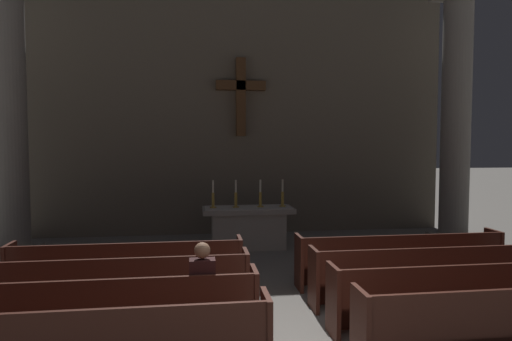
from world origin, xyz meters
TOP-DOWN VIEW (x-y plane):
  - pew_left_row_2 at (-2.37, 0.92)m, footprint 3.75×0.50m
  - pew_left_row_3 at (-2.37, 1.88)m, footprint 3.75×0.50m
  - pew_left_row_4 at (-2.37, 2.84)m, footprint 3.75×0.50m
  - pew_right_row_2 at (2.37, 0.92)m, footprint 3.75×0.50m
  - pew_right_row_3 at (2.37, 1.88)m, footprint 3.75×0.50m
  - pew_right_row_4 at (2.37, 2.84)m, footprint 3.75×0.50m
  - column_left_second at (-5.38, 6.01)m, footprint 1.08×1.08m
  - column_right_second at (5.38, 6.01)m, footprint 1.08×1.08m
  - altar at (0.00, 6.02)m, footprint 2.20×0.90m
  - candlestick_outer_left at (-0.85, 6.02)m, footprint 0.16×0.16m
  - candlestick_inner_left at (-0.30, 6.02)m, footprint 0.16×0.16m
  - candlestick_inner_right at (0.30, 6.02)m, footprint 0.16×0.16m
  - candlestick_outer_right at (0.85, 6.02)m, footprint 0.16×0.16m
  - apse_with_cross at (0.00, 8.02)m, footprint 11.91×0.51m
  - lone_worshipper at (-1.18, 0.96)m, footprint 0.32×0.43m

SIDE VIEW (x-z plane):
  - pew_left_row_2 at x=-2.37m, z-range 0.00..0.95m
  - pew_left_row_3 at x=-2.37m, z-range 0.00..0.95m
  - pew_left_row_4 at x=-2.37m, z-range 0.00..0.95m
  - pew_right_row_2 at x=2.37m, z-range 0.00..0.95m
  - pew_right_row_3 at x=2.37m, z-range 0.00..0.95m
  - pew_right_row_4 at x=2.37m, z-range 0.00..0.95m
  - altar at x=0.00m, z-range 0.03..1.04m
  - lone_worshipper at x=-1.18m, z-range 0.03..1.35m
  - candlestick_outer_left at x=-0.85m, z-range 0.89..1.56m
  - candlestick_inner_left at x=-0.30m, z-range 0.89..1.56m
  - candlestick_inner_right at x=0.30m, z-range 0.89..1.56m
  - candlestick_outer_right at x=0.85m, z-range 0.89..1.56m
  - column_left_second at x=-5.38m, z-range -0.08..6.36m
  - column_right_second at x=5.38m, z-range -0.08..6.36m
  - apse_with_cross at x=0.00m, z-range 0.01..7.00m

